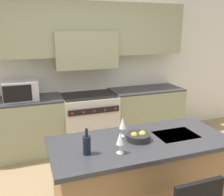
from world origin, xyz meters
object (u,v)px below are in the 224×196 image
(wine_bottle, at_px, (87,145))
(wine_glass_far, at_px, (123,124))
(range_stove, at_px, (89,121))
(wine_glass_near, at_px, (120,139))
(fruit_bowl, at_px, (138,137))
(microwave, at_px, (21,90))

(wine_bottle, bearing_deg, wine_glass_far, 29.37)
(range_stove, relative_size, wine_bottle, 3.71)
(wine_glass_near, height_order, wine_glass_far, same)
(wine_glass_far, bearing_deg, range_stove, 87.88)
(range_stove, xyz_separation_m, fruit_bowl, (0.06, -1.81, 0.46))
(range_stove, height_order, wine_glass_far, wine_glass_far)
(range_stove, distance_m, wine_bottle, 2.06)
(fruit_bowl, bearing_deg, wine_glass_far, 130.48)
(wine_bottle, bearing_deg, wine_glass_near, -16.31)
(wine_glass_near, relative_size, wine_glass_far, 1.00)
(fruit_bowl, bearing_deg, range_stove, 91.77)
(microwave, height_order, fruit_bowl, microwave)
(wine_bottle, height_order, wine_glass_near, wine_bottle)
(wine_glass_near, height_order, fruit_bowl, wine_glass_near)
(microwave, height_order, wine_bottle, microwave)
(range_stove, bearing_deg, wine_glass_far, -92.12)
(microwave, relative_size, fruit_bowl, 2.08)
(microwave, relative_size, wine_glass_near, 2.44)
(range_stove, xyz_separation_m, microwave, (-1.06, 0.02, 0.62))
(wine_glass_far, bearing_deg, wine_glass_near, -115.52)
(range_stove, height_order, microwave, microwave)
(microwave, bearing_deg, fruit_bowl, -58.76)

